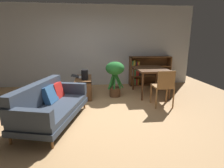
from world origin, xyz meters
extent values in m
plane|color=tan|center=(0.00, 0.00, 0.00)|extent=(8.16, 8.16, 0.00)
cube|color=silver|center=(0.00, 2.70, 1.35)|extent=(6.80, 0.10, 2.70)
cylinder|color=brown|center=(-0.31, 0.44, 0.08)|extent=(0.04, 0.04, 0.16)
cylinder|color=brown|center=(-0.72, -1.10, 0.08)|extent=(0.04, 0.04, 0.16)
cylinder|color=brown|center=(-0.97, 0.62, 0.08)|extent=(0.04, 0.04, 0.16)
cylinder|color=brown|center=(-1.39, -0.92, 0.08)|extent=(0.04, 0.04, 0.16)
cube|color=#384251|center=(-0.85, -0.24, 0.21)|extent=(1.24, 1.91, 0.10)
cube|color=#384251|center=(-0.85, -0.24, 0.31)|extent=(1.19, 1.83, 0.10)
cube|color=#384251|center=(-1.15, -0.16, 0.57)|extent=(0.61, 1.68, 0.43)
cube|color=#384251|center=(-0.64, 0.54, 0.48)|extent=(0.79, 0.34, 0.25)
cube|color=#384251|center=(-1.06, -1.02, 0.48)|extent=(0.79, 0.34, 0.25)
cube|color=#336093|center=(-0.96, -0.03, 0.51)|extent=(0.30, 0.39, 0.37)
cube|color=red|center=(-0.87, 0.27, 0.50)|extent=(0.28, 0.37, 0.35)
cube|color=brown|center=(-0.36, 1.91, 0.26)|extent=(0.44, 0.04, 0.53)
cube|color=brown|center=(-0.36, 0.92, 0.26)|extent=(0.44, 0.04, 0.53)
cube|color=brown|center=(-0.36, 1.42, 0.25)|extent=(0.44, 0.99, 0.04)
cube|color=brown|center=(-0.36, 1.42, 0.51)|extent=(0.44, 1.03, 0.04)
cube|color=brown|center=(-0.36, 1.42, 0.02)|extent=(0.44, 0.99, 0.04)
cube|color=silver|center=(-0.37, 1.52, 0.54)|extent=(0.23, 0.33, 0.02)
cube|color=black|center=(-0.59, 1.51, 0.57)|extent=(0.22, 0.31, 0.06)
cylinder|color=black|center=(-0.31, 1.19, 0.66)|extent=(0.18, 0.18, 0.27)
cylinder|color=slate|center=(-0.31, 1.19, 0.72)|extent=(0.10, 0.10, 0.01)
cylinder|color=brown|center=(0.53, 1.28, 0.13)|extent=(0.31, 0.31, 0.26)
cylinder|color=#287A33|center=(0.64, 1.27, 0.49)|extent=(0.26, 0.06, 0.49)
cylinder|color=#287A33|center=(0.61, 1.34, 0.54)|extent=(0.21, 0.17, 0.59)
cylinder|color=#287A33|center=(0.50, 1.40, 0.47)|extent=(0.10, 0.29, 0.47)
cylinder|color=#287A33|center=(0.47, 1.30, 0.45)|extent=(0.16, 0.08, 0.41)
cylinder|color=#287A33|center=(0.43, 1.20, 0.53)|extent=(0.24, 0.21, 0.57)
cylinder|color=#287A33|center=(0.50, 1.20, 0.43)|extent=(0.09, 0.21, 0.37)
cylinder|color=#287A33|center=(0.60, 1.21, 0.45)|extent=(0.18, 0.18, 0.42)
ellipsoid|color=#287A33|center=(0.53, 1.28, 0.81)|extent=(0.52, 0.52, 0.36)
cylinder|color=#56351E|center=(1.20, 1.90, 0.36)|extent=(0.06, 0.06, 0.73)
cylinder|color=#56351E|center=(1.20, 0.85, 0.36)|extent=(0.06, 0.06, 0.73)
cylinder|color=#56351E|center=(1.96, 1.90, 0.36)|extent=(0.06, 0.06, 0.73)
cylinder|color=#56351E|center=(1.96, 0.85, 0.36)|extent=(0.06, 0.06, 0.73)
cube|color=#56351E|center=(1.58, 1.38, 0.75)|extent=(0.85, 1.16, 0.05)
cylinder|color=olive|center=(1.37, 0.64, 0.23)|extent=(0.04, 0.04, 0.47)
cylinder|color=olive|center=(1.79, 0.64, 0.23)|extent=(0.04, 0.04, 0.47)
cylinder|color=olive|center=(1.37, 0.24, 0.23)|extent=(0.04, 0.04, 0.47)
cylinder|color=olive|center=(1.78, 0.24, 0.23)|extent=(0.04, 0.04, 0.47)
cube|color=olive|center=(1.58, 0.44, 0.49)|extent=(0.45, 0.43, 0.04)
cube|color=olive|center=(1.58, 0.24, 0.70)|extent=(0.41, 0.04, 0.39)
cube|color=brown|center=(1.22, 2.46, 0.51)|extent=(0.04, 0.35, 1.01)
cube|color=brown|center=(2.62, 2.46, 0.51)|extent=(0.04, 0.35, 1.01)
cube|color=brown|center=(1.92, 2.46, 0.99)|extent=(1.44, 0.35, 0.04)
cube|color=brown|center=(1.92, 2.46, 0.02)|extent=(1.44, 0.35, 0.04)
cube|color=brown|center=(1.92, 2.62, 0.51)|extent=(1.40, 0.04, 1.01)
cube|color=brown|center=(1.92, 2.46, 0.34)|extent=(1.40, 0.34, 0.04)
cube|color=brown|center=(1.92, 2.46, 0.67)|extent=(1.40, 0.34, 0.04)
cube|color=orange|center=(1.27, 2.44, 0.13)|extent=(0.03, 0.26, 0.19)
cube|color=red|center=(1.31, 2.44, 0.11)|extent=(0.05, 0.27, 0.15)
cube|color=#337F47|center=(1.37, 2.44, 0.15)|extent=(0.05, 0.26, 0.22)
cube|color=red|center=(1.43, 2.44, 0.14)|extent=(0.06, 0.24, 0.21)
cube|color=gold|center=(1.48, 2.44, 0.14)|extent=(0.04, 0.28, 0.20)
cube|color=silver|center=(1.29, 2.45, 0.48)|extent=(0.07, 0.29, 0.24)
cube|color=#337F47|center=(1.36, 2.44, 0.47)|extent=(0.05, 0.27, 0.21)
cube|color=red|center=(1.42, 2.44, 0.47)|extent=(0.05, 0.26, 0.21)
cube|color=red|center=(1.48, 2.44, 0.44)|extent=(0.03, 0.26, 0.15)
cube|color=black|center=(1.52, 2.45, 0.45)|extent=(0.05, 0.30, 0.17)
cube|color=#337F47|center=(1.27, 2.43, 0.78)|extent=(0.04, 0.23, 0.18)
cube|color=gold|center=(1.32, 2.45, 0.79)|extent=(0.06, 0.30, 0.21)
cube|color=black|center=(1.39, 2.44, 0.77)|extent=(0.05, 0.27, 0.17)
cube|color=red|center=(1.43, 2.45, 0.76)|extent=(0.03, 0.29, 0.14)
cube|color=gold|center=(1.48, 2.44, 0.77)|extent=(0.04, 0.25, 0.17)
camera|label=1|loc=(-0.09, -3.52, 1.59)|focal=28.34mm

